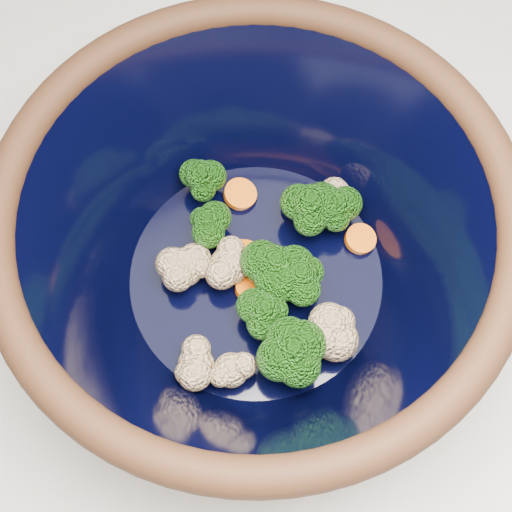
# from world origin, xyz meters

# --- Properties ---
(ground) EXTENTS (3.00, 3.00, 0.00)m
(ground) POSITION_xyz_m (0.00, 0.00, 0.00)
(ground) COLOR #9E7A54
(ground) RESTS_ON ground
(counter) EXTENTS (1.20, 1.20, 0.90)m
(counter) POSITION_xyz_m (0.00, 0.00, 0.45)
(counter) COLOR silver
(counter) RESTS_ON ground
(mixing_bowl) EXTENTS (0.38, 0.38, 0.16)m
(mixing_bowl) POSITION_xyz_m (-0.06, 0.08, 0.99)
(mixing_bowl) COLOR black
(mixing_bowl) RESTS_ON counter
(vegetable_pile) EXTENTS (0.20, 0.21, 0.06)m
(vegetable_pile) POSITION_xyz_m (-0.05, 0.08, 0.96)
(vegetable_pile) COLOR #608442
(vegetable_pile) RESTS_ON mixing_bowl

